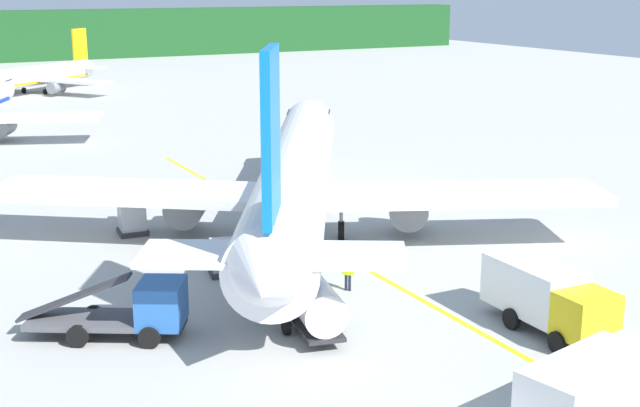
{
  "coord_description": "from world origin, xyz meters",
  "views": [
    {
      "loc": [
        -13.88,
        -19.14,
        14.17
      ],
      "look_at": [
        7.72,
        21.85,
        2.28
      ],
      "focal_mm": 48.38,
      "sensor_mm": 36.0,
      "label": 1
    }
  ],
  "objects_px": {
    "airliner_foreground": "(296,178)",
    "service_truck_pushback": "(547,296)",
    "service_truck_fuel": "(305,291)",
    "crew_marshaller": "(124,206)",
    "service_truck_baggage": "(134,310)",
    "crew_loader_left": "(348,272)",
    "cargo_container_near": "(132,218)",
    "cargo_container_mid": "(225,257)",
    "airliner_far_taxiway": "(30,77)",
    "service_truck_catering": "(602,387)"
  },
  "relations": [
    {
      "from": "service_truck_fuel",
      "to": "airliner_foreground",
      "type": "bearing_deg",
      "value": 65.39
    },
    {
      "from": "airliner_foreground",
      "to": "service_truck_pushback",
      "type": "distance_m",
      "value": 17.95
    },
    {
      "from": "cargo_container_near",
      "to": "airliner_far_taxiway",
      "type": "bearing_deg",
      "value": 84.81
    },
    {
      "from": "airliner_foreground",
      "to": "crew_marshaller",
      "type": "xyz_separation_m",
      "value": [
        -8.03,
        7.39,
        -2.41
      ]
    },
    {
      "from": "service_truck_fuel",
      "to": "crew_marshaller",
      "type": "bearing_deg",
      "value": 97.45
    },
    {
      "from": "airliner_far_taxiway",
      "to": "cargo_container_mid",
      "type": "relative_size",
      "value": 11.81
    },
    {
      "from": "service_truck_pushback",
      "to": "cargo_container_near",
      "type": "xyz_separation_m",
      "value": [
        -11.29,
        22.16,
        -0.55
      ]
    },
    {
      "from": "crew_marshaller",
      "to": "service_truck_baggage",
      "type": "bearing_deg",
      "value": -104.14
    },
    {
      "from": "service_truck_baggage",
      "to": "cargo_container_mid",
      "type": "relative_size",
      "value": 3.48
    },
    {
      "from": "service_truck_baggage",
      "to": "service_truck_fuel",
      "type": "bearing_deg",
      "value": -14.32
    },
    {
      "from": "service_truck_catering",
      "to": "airliner_far_taxiway",
      "type": "bearing_deg",
      "value": 90.48
    },
    {
      "from": "crew_marshaller",
      "to": "crew_loader_left",
      "type": "xyz_separation_m",
      "value": [
        6.07,
        -16.89,
        -0.04
      ]
    },
    {
      "from": "airliner_far_taxiway",
      "to": "service_truck_catering",
      "type": "bearing_deg",
      "value": -89.52
    },
    {
      "from": "service_truck_pushback",
      "to": "crew_marshaller",
      "type": "bearing_deg",
      "value": 113.68
    },
    {
      "from": "cargo_container_mid",
      "to": "crew_marshaller",
      "type": "xyz_separation_m",
      "value": [
        -1.81,
        11.99,
        0.1
      ]
    },
    {
      "from": "service_truck_pushback",
      "to": "crew_loader_left",
      "type": "xyz_separation_m",
      "value": [
        -4.9,
        8.11,
        -0.6
      ]
    },
    {
      "from": "airliner_foreground",
      "to": "cargo_container_near",
      "type": "relative_size",
      "value": 18.17
    },
    {
      "from": "airliner_far_taxiway",
      "to": "crew_loader_left",
      "type": "distance_m",
      "value": 83.85
    },
    {
      "from": "service_truck_baggage",
      "to": "cargo_container_near",
      "type": "bearing_deg",
      "value": 74.45
    },
    {
      "from": "service_truck_fuel",
      "to": "cargo_container_near",
      "type": "relative_size",
      "value": 3.36
    },
    {
      "from": "crew_marshaller",
      "to": "crew_loader_left",
      "type": "relative_size",
      "value": 1.04
    },
    {
      "from": "airliner_far_taxiway",
      "to": "cargo_container_mid",
      "type": "distance_m",
      "value": 79.06
    },
    {
      "from": "service_truck_catering",
      "to": "crew_marshaller",
      "type": "height_order",
      "value": "service_truck_catering"
    },
    {
      "from": "airliner_foreground",
      "to": "cargo_container_near",
      "type": "bearing_deg",
      "value": 151.47
    },
    {
      "from": "crew_marshaller",
      "to": "cargo_container_mid",
      "type": "bearing_deg",
      "value": -81.43
    },
    {
      "from": "service_truck_catering",
      "to": "cargo_container_mid",
      "type": "height_order",
      "value": "service_truck_catering"
    },
    {
      "from": "cargo_container_near",
      "to": "cargo_container_mid",
      "type": "bearing_deg",
      "value": -76.86
    },
    {
      "from": "service_truck_baggage",
      "to": "cargo_container_near",
      "type": "xyz_separation_m",
      "value": [
        4.11,
        14.76,
        -0.18
      ]
    },
    {
      "from": "airliner_foreground",
      "to": "crew_loader_left",
      "type": "xyz_separation_m",
      "value": [
        -1.96,
        -9.51,
        -2.45
      ]
    },
    {
      "from": "airliner_far_taxiway",
      "to": "crew_marshaller",
      "type": "relative_size",
      "value": 13.75
    },
    {
      "from": "airliner_foreground",
      "to": "service_truck_catering",
      "type": "xyz_separation_m",
      "value": [
        -1.19,
        -24.78,
        -1.86
      ]
    },
    {
      "from": "airliner_far_taxiway",
      "to": "airliner_foreground",
      "type": "bearing_deg",
      "value": -88.44
    },
    {
      "from": "service_truck_baggage",
      "to": "service_truck_catering",
      "type": "height_order",
      "value": "service_truck_baggage"
    },
    {
      "from": "service_truck_pushback",
      "to": "crew_marshaller",
      "type": "distance_m",
      "value": 27.31
    },
    {
      "from": "airliner_foreground",
      "to": "airliner_far_taxiway",
      "type": "xyz_separation_m",
      "value": [
        -2.02,
        74.33,
        -1.12
      ]
    },
    {
      "from": "crew_marshaller",
      "to": "cargo_container_near",
      "type": "bearing_deg",
      "value": -96.57
    },
    {
      "from": "airliner_far_taxiway",
      "to": "cargo_container_near",
      "type": "bearing_deg",
      "value": -95.19
    },
    {
      "from": "airliner_far_taxiway",
      "to": "service_truck_baggage",
      "type": "bearing_deg",
      "value": -97.04
    },
    {
      "from": "airliner_far_taxiway",
      "to": "service_truck_catering",
      "type": "relative_size",
      "value": 3.25
    },
    {
      "from": "cargo_container_mid",
      "to": "crew_loader_left",
      "type": "xyz_separation_m",
      "value": [
        4.26,
        -4.9,
        0.06
      ]
    },
    {
      "from": "service_truck_catering",
      "to": "cargo_container_near",
      "type": "height_order",
      "value": "service_truck_catering"
    },
    {
      "from": "airliner_foreground",
      "to": "service_truck_fuel",
      "type": "xyz_separation_m",
      "value": [
        -5.5,
        -12.0,
        -1.99
      ]
    },
    {
      "from": "service_truck_pushback",
      "to": "crew_loader_left",
      "type": "relative_size",
      "value": 3.86
    },
    {
      "from": "crew_loader_left",
      "to": "service_truck_fuel",
      "type": "bearing_deg",
      "value": -144.81
    },
    {
      "from": "cargo_container_near",
      "to": "crew_loader_left",
      "type": "xyz_separation_m",
      "value": [
        6.4,
        -14.05,
        -0.05
      ]
    },
    {
      "from": "cargo_container_mid",
      "to": "airliner_far_taxiway",
      "type": "bearing_deg",
      "value": 86.95
    },
    {
      "from": "airliner_far_taxiway",
      "to": "service_truck_catering",
      "type": "distance_m",
      "value": 99.12
    },
    {
      "from": "crew_loader_left",
      "to": "service_truck_pushback",
      "type": "bearing_deg",
      "value": -58.86
    },
    {
      "from": "crew_loader_left",
      "to": "airliner_far_taxiway",
      "type": "bearing_deg",
      "value": 90.04
    },
    {
      "from": "service_truck_catering",
      "to": "cargo_container_mid",
      "type": "xyz_separation_m",
      "value": [
        -5.03,
        20.17,
        -0.64
      ]
    }
  ]
}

